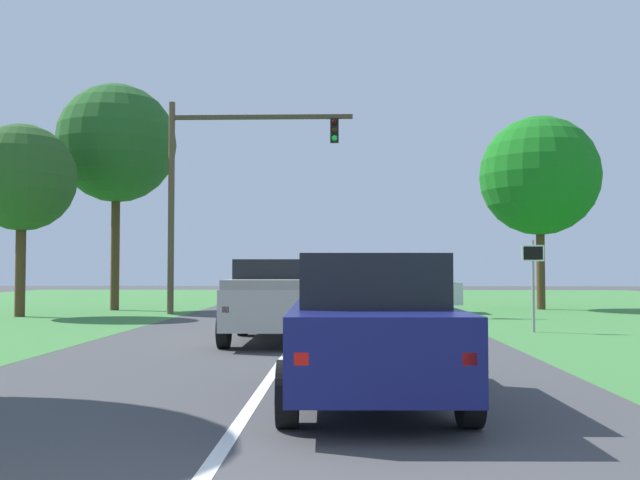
# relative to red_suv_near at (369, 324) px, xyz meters

# --- Properties ---
(ground_plane) EXTENTS (120.00, 120.00, 0.00)m
(ground_plane) POSITION_rel_red_suv_near_xyz_m (-1.47, 7.14, -0.99)
(ground_plane) COLOR #424244
(red_suv_near) EXTENTS (2.27, 4.90, 1.87)m
(red_suv_near) POSITION_rel_red_suv_near_xyz_m (0.00, 0.00, 0.00)
(red_suv_near) COLOR navy
(red_suv_near) RESTS_ON ground_plane
(pickup_truck_lead) EXTENTS (2.25, 5.00, 1.92)m
(pickup_truck_lead) POSITION_rel_red_suv_near_xyz_m (-1.91, 7.59, -0.00)
(pickup_truck_lead) COLOR #B7B2A8
(pickup_truck_lead) RESTS_ON ground_plane
(traffic_light) EXTENTS (7.09, 0.40, 8.16)m
(traffic_light) POSITION_rel_red_suv_near_xyz_m (-5.17, 18.14, 4.34)
(traffic_light) COLOR brown
(traffic_light) RESTS_ON ground_plane
(keep_moving_sign) EXTENTS (0.60, 0.09, 2.49)m
(keep_moving_sign) POSITION_rel_red_suv_near_xyz_m (4.82, 10.45, 0.61)
(keep_moving_sign) COLOR gray
(keep_moving_sign) RESTS_ON ground_plane
(oak_tree_right) EXTENTS (5.12, 5.12, 8.30)m
(oak_tree_right) POSITION_rel_red_suv_near_xyz_m (8.14, 21.95, 4.74)
(oak_tree_right) COLOR #4C351E
(oak_tree_right) RESTS_ON ground_plane
(crossing_suv_far) EXTENTS (4.26, 2.11, 1.80)m
(crossing_suv_far) POSITION_rel_red_suv_near_xyz_m (2.22, 19.36, -0.04)
(crossing_suv_far) COLOR silver
(crossing_suv_far) RESTS_ON ground_plane
(extra_tree_1) EXTENTS (3.88, 3.88, 6.98)m
(extra_tree_1) POSITION_rel_red_suv_near_xyz_m (-11.98, 16.45, 4.03)
(extra_tree_1) COLOR #4C351E
(extra_tree_1) RESTS_ON ground_plane
(extra_tree_2) EXTENTS (4.99, 4.99, 9.54)m
(extra_tree_2) POSITION_rel_red_suv_near_xyz_m (-9.90, 20.77, 6.03)
(extra_tree_2) COLOR #4C351E
(extra_tree_2) RESTS_ON ground_plane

